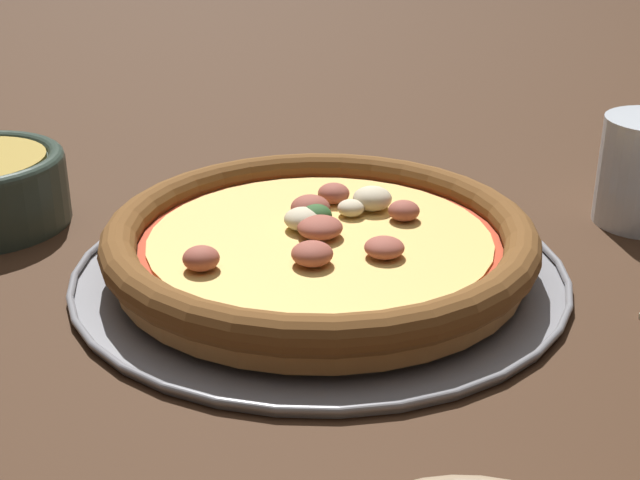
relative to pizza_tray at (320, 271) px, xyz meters
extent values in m
plane|color=#3D2616|center=(0.00, 0.00, 0.00)|extent=(3.00, 3.00, 0.00)
cylinder|color=gray|center=(0.00, 0.00, 0.00)|extent=(0.35, 0.35, 0.01)
torus|color=gray|center=(0.00, 0.00, 0.00)|extent=(0.35, 0.35, 0.01)
cylinder|color=#BC7F42|center=(0.00, 0.00, 0.01)|extent=(0.29, 0.29, 0.02)
torus|color=brown|center=(0.00, 0.00, 0.03)|extent=(0.31, 0.31, 0.03)
cylinder|color=#B7381E|center=(0.00, 0.00, 0.02)|extent=(0.25, 0.25, 0.00)
cylinder|color=#E5B75B|center=(0.00, 0.00, 0.03)|extent=(0.24, 0.24, 0.00)
ellipsoid|color=#994C3D|center=(0.06, 0.02, 0.03)|extent=(0.03, 0.03, 0.02)
ellipsoid|color=#2D5628|center=(0.01, 0.01, 0.03)|extent=(0.03, 0.03, 0.02)
ellipsoid|color=#994C3D|center=(0.06, -0.04, 0.03)|extent=(0.03, 0.03, 0.01)
ellipsoid|color=#994C3D|center=(-0.04, -0.02, 0.03)|extent=(0.04, 0.04, 0.02)
ellipsoid|color=#994C3D|center=(0.00, 0.00, 0.03)|extent=(0.03, 0.03, 0.01)
ellipsoid|color=#994C3D|center=(0.02, 0.02, 0.04)|extent=(0.03, 0.03, 0.02)
ellipsoid|color=beige|center=(0.05, 0.00, 0.03)|extent=(0.03, 0.03, 0.01)
ellipsoid|color=beige|center=(0.01, 0.02, 0.03)|extent=(0.03, 0.03, 0.02)
ellipsoid|color=beige|center=(0.06, -0.01, 0.04)|extent=(0.04, 0.04, 0.02)
ellipsoid|color=#994C3D|center=(-0.08, 0.04, 0.03)|extent=(0.03, 0.03, 0.02)
ellipsoid|color=#994C3D|center=(-0.01, -0.05, 0.03)|extent=(0.03, 0.03, 0.01)
camera|label=1|loc=(-0.49, -0.29, 0.28)|focal=50.00mm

